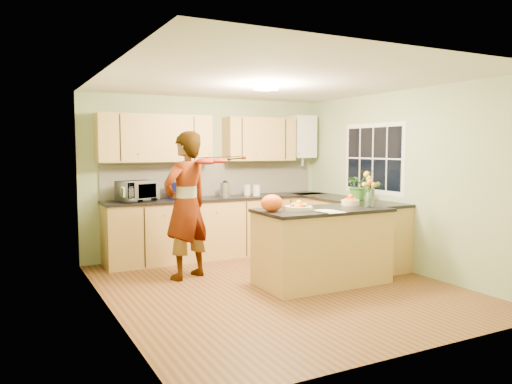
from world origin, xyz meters
name	(u,v)px	position (x,y,z in m)	size (l,w,h in m)	color
floor	(277,287)	(0.00, 0.00, 0.00)	(4.50, 4.50, 0.00)	#593319
ceiling	(278,81)	(0.00, 0.00, 2.50)	(4.00, 4.50, 0.02)	silver
wall_back	(208,176)	(0.00, 2.25, 1.25)	(4.00, 0.02, 2.50)	#93A978
wall_front	(416,204)	(0.00, -2.25, 1.25)	(4.00, 0.02, 2.50)	#93A978
wall_left	(108,192)	(-2.00, 0.00, 1.25)	(0.02, 4.50, 2.50)	#93A978
wall_right	(402,181)	(2.00, 0.00, 1.25)	(0.02, 4.50, 2.50)	#93A978
back_counter	(221,227)	(0.10, 1.95, 0.47)	(3.64, 0.62, 0.94)	tan
right_counter	(346,229)	(1.70, 0.85, 0.47)	(0.62, 2.24, 0.94)	tan
splashback	(214,179)	(0.10, 2.23, 1.20)	(3.60, 0.02, 0.52)	silver
upper_cabinets	(201,139)	(-0.18, 2.08, 1.85)	(3.20, 0.34, 0.70)	tan
boiler	(303,137)	(1.70, 2.09, 1.90)	(0.40, 0.30, 0.86)	white
window_right	(373,158)	(1.99, 0.60, 1.55)	(0.01, 1.30, 1.05)	white
light_switch	(123,192)	(-1.99, -0.60, 1.30)	(0.02, 0.09, 0.09)	white
ceiling_lamp	(266,87)	(0.00, 0.30, 2.46)	(0.30, 0.30, 0.07)	#FFEABF
peninsula_island	(322,246)	(0.58, -0.11, 0.48)	(1.66, 0.85, 0.95)	tan
fruit_dish	(299,206)	(0.23, -0.11, 1.00)	(0.33, 0.33, 0.11)	beige
orange_bowl	(350,201)	(1.13, 0.04, 1.01)	(0.23, 0.23, 0.14)	beige
flower_vase	(370,182)	(1.18, -0.29, 1.28)	(0.27, 0.27, 0.50)	silver
orange_bag	(272,203)	(-0.12, -0.06, 1.05)	(0.27, 0.23, 0.20)	#FF5515
papers	(330,211)	(0.48, -0.41, 0.96)	(0.23, 0.32, 0.01)	white
violinist	(186,205)	(-0.84, 0.92, 0.96)	(0.70, 0.46, 1.92)	tan
violin	(207,161)	(-0.64, 0.70, 1.54)	(0.66, 0.27, 0.13)	#510E05
microwave	(137,191)	(-1.22, 1.93, 1.09)	(0.53, 0.36, 0.29)	white
blue_box	(182,190)	(-0.54, 1.96, 1.07)	(0.32, 0.24, 0.26)	navy
kettle	(225,189)	(0.18, 1.96, 1.06)	(0.16, 0.16, 0.30)	#BCBCC1
jar_cream	(247,190)	(0.58, 2.00, 1.03)	(0.11, 0.11, 0.17)	beige
jar_white	(257,190)	(0.70, 1.89, 1.03)	(0.11, 0.11, 0.17)	white
potted_plant	(359,185)	(1.70, 0.56, 1.16)	(0.40, 0.35, 0.44)	#367125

